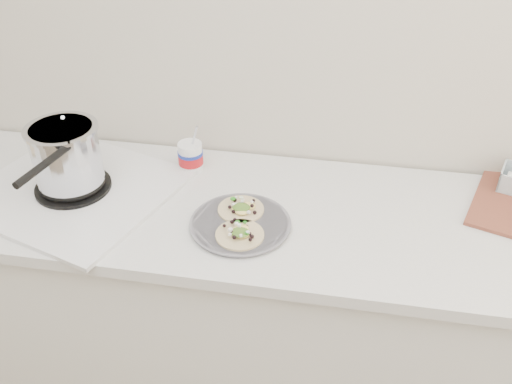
# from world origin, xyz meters

# --- Properties ---
(counter) EXTENTS (2.44, 0.66, 0.90)m
(counter) POSITION_xyz_m (0.00, 1.43, 0.45)
(counter) COLOR silver
(counter) RESTS_ON ground
(stove) EXTENTS (0.74, 0.71, 0.28)m
(stove) POSITION_xyz_m (-0.62, 1.40, 0.99)
(stove) COLOR silver
(stove) RESTS_ON counter
(taco_plate) EXTENTS (0.31, 0.31, 0.04)m
(taco_plate) POSITION_xyz_m (-0.05, 1.32, 0.92)
(taco_plate) COLOR slate
(taco_plate) RESTS_ON counter
(tub) EXTENTS (0.09, 0.09, 0.20)m
(tub) POSITION_xyz_m (-0.27, 1.60, 0.96)
(tub) COLOR white
(tub) RESTS_ON counter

